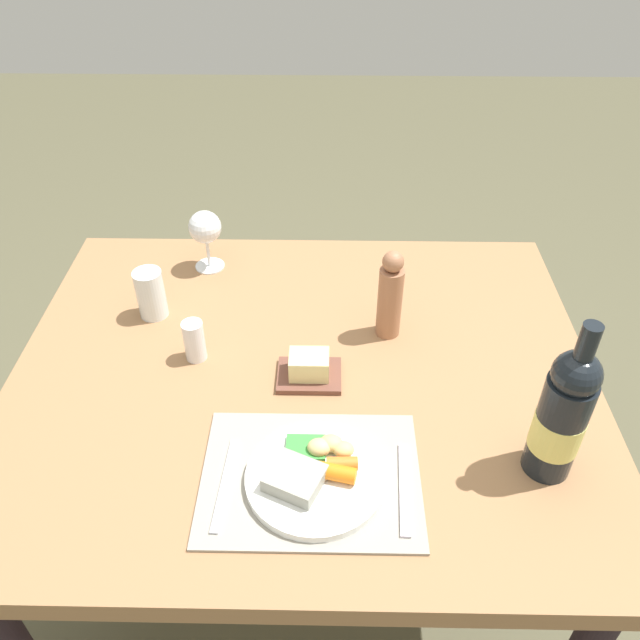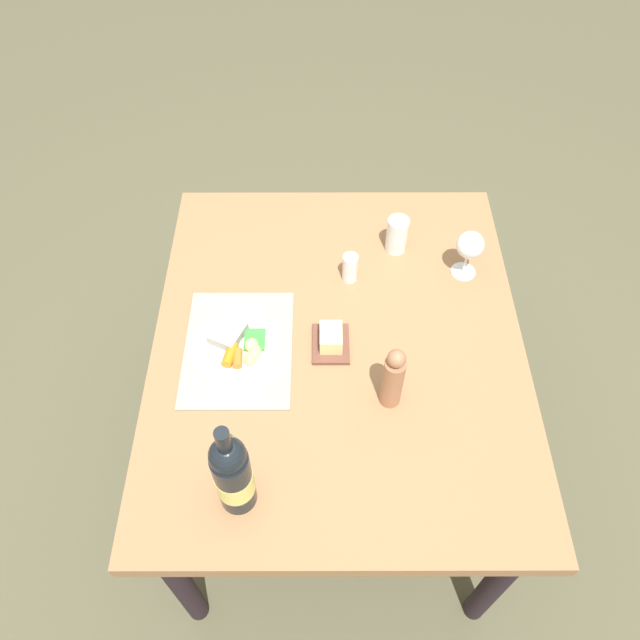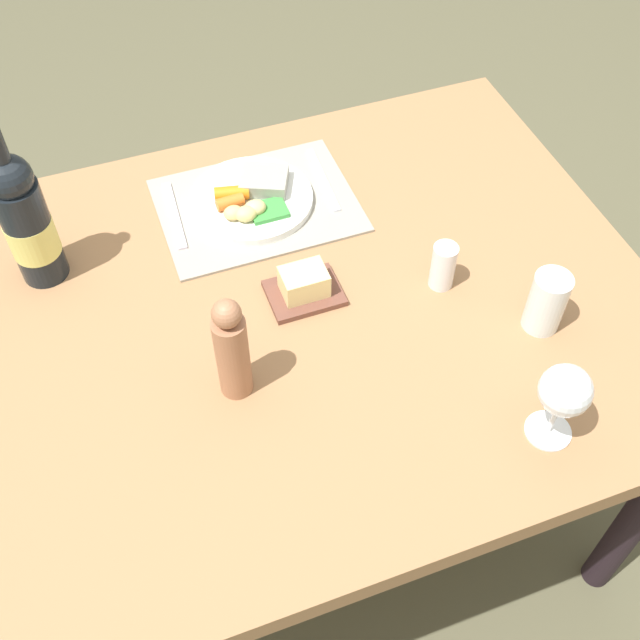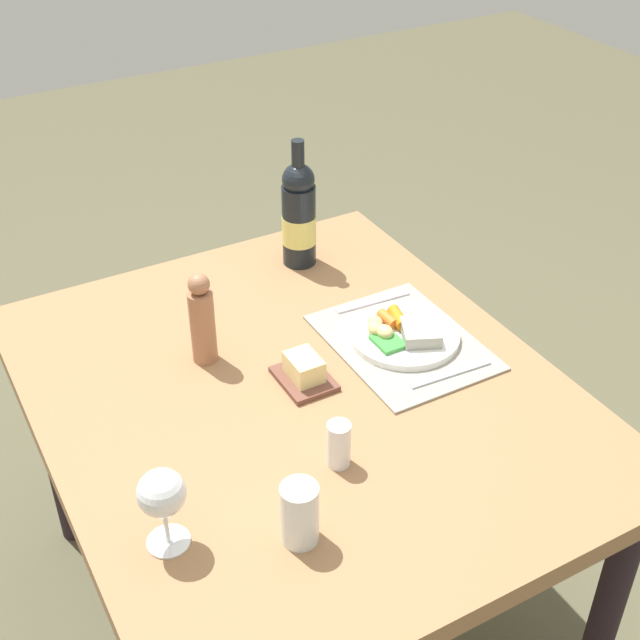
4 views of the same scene
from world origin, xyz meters
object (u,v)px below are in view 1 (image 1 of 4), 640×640
(wine_bottle, at_px, (562,416))
(water_tumbler, at_px, (151,296))
(pepper_mill, at_px, (390,296))
(fork, at_px, (225,484))
(knife, at_px, (404,488))
(dining_table, at_px, (303,397))
(butter_dish, at_px, (309,369))
(salt_shaker, at_px, (194,341))
(wine_glass, at_px, (205,229))
(dinner_plate, at_px, (315,474))

(wine_bottle, xyz_separation_m, water_tumbler, (-0.79, 0.42, -0.08))
(pepper_mill, bearing_deg, fork, -126.10)
(fork, relative_size, knife, 1.02)
(dining_table, distance_m, butter_dish, 0.11)
(salt_shaker, bearing_deg, pepper_mill, 12.32)
(fork, bearing_deg, water_tumbler, 118.68)
(water_tumbler, bearing_deg, wine_glass, 63.28)
(wine_glass, relative_size, wine_bottle, 0.48)
(dining_table, distance_m, wine_glass, 0.49)
(fork, xyz_separation_m, water_tumbler, (-0.23, 0.47, 0.04))
(fork, relative_size, wine_glass, 1.23)
(dinner_plate, bearing_deg, butter_dish, 94.06)
(fork, distance_m, salt_shaker, 0.35)
(wine_glass, distance_m, water_tumbler, 0.23)
(water_tumbler, bearing_deg, dinner_plate, -50.30)
(dining_table, distance_m, wine_bottle, 0.54)
(knife, relative_size, salt_shaker, 2.04)
(knife, bearing_deg, dinner_plate, 176.83)
(dining_table, bearing_deg, fork, -112.65)
(wine_bottle, height_order, water_tumbler, wine_bottle)
(dining_table, bearing_deg, wine_bottle, -28.21)
(dining_table, xyz_separation_m, dinner_plate, (0.03, -0.28, 0.10))
(wine_bottle, relative_size, salt_shaker, 3.51)
(butter_dish, height_order, wine_bottle, wine_bottle)
(pepper_mill, distance_m, butter_dish, 0.24)
(fork, distance_m, knife, 0.31)
(knife, relative_size, pepper_mill, 0.90)
(knife, bearing_deg, fork, -177.00)
(knife, relative_size, butter_dish, 1.45)
(fork, bearing_deg, wine_glass, 104.03)
(dining_table, relative_size, butter_dish, 9.27)
(butter_dish, relative_size, water_tumbler, 1.12)
(pepper_mill, relative_size, salt_shaker, 2.28)
(wine_glass, height_order, wine_bottle, wine_bottle)
(dinner_plate, bearing_deg, knife, -6.65)
(dining_table, relative_size, water_tumbler, 10.34)
(dinner_plate, height_order, wine_glass, wine_glass)
(knife, bearing_deg, salt_shaker, 144.64)
(wine_glass, bearing_deg, pepper_mill, -29.93)
(fork, height_order, butter_dish, butter_dish)
(fork, bearing_deg, dinner_plate, 8.85)
(knife, height_order, pepper_mill, pepper_mill)
(wine_bottle, bearing_deg, fork, -174.38)
(wine_glass, bearing_deg, butter_dish, -56.32)
(dinner_plate, relative_size, butter_dish, 1.86)
(butter_dish, bearing_deg, salt_shaker, 166.44)
(wine_bottle, distance_m, salt_shaker, 0.72)
(pepper_mill, height_order, wine_bottle, wine_bottle)
(dining_table, height_order, knife, knife)
(butter_dish, distance_m, water_tumbler, 0.42)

